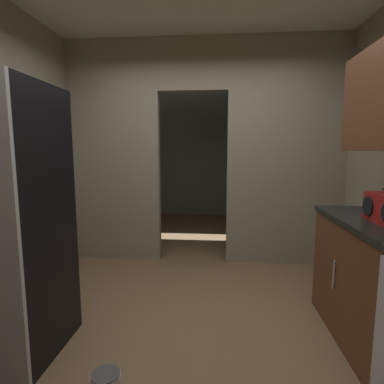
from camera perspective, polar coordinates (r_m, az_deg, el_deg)
ground at (r=2.65m, az=-0.01°, el=-24.69°), size 20.00×20.00×0.00m
kitchen_partition at (r=3.88m, az=2.59°, el=8.29°), size 3.43×0.12×2.77m
adjoining_room_shell at (r=5.88m, az=3.09°, el=7.35°), size 3.43×2.96×2.77m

